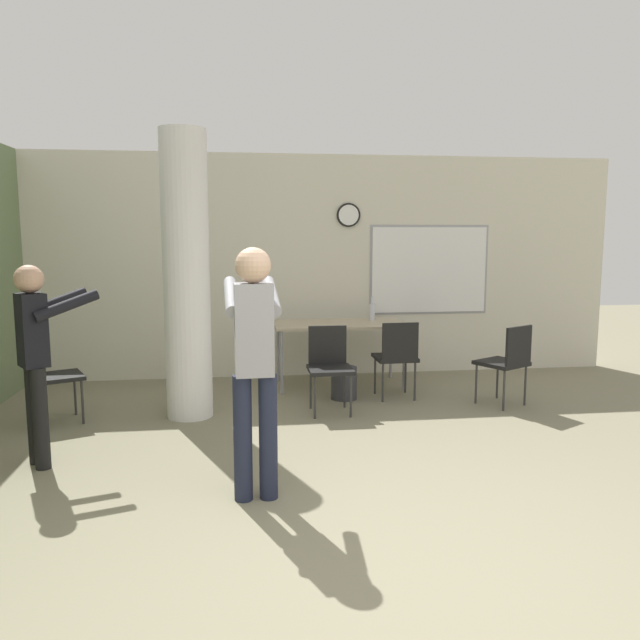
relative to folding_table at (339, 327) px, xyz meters
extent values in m
plane|color=gray|center=(-0.30, -4.38, -0.71)|extent=(24.00, 24.00, 0.00)
cube|color=beige|center=(-0.30, 0.68, 0.69)|extent=(8.00, 0.12, 2.80)
cylinder|color=black|center=(0.21, 0.61, 1.34)|extent=(0.30, 0.03, 0.30)
cylinder|color=white|center=(0.21, 0.59, 1.34)|extent=(0.25, 0.01, 0.25)
cube|color=#99999E|center=(1.28, 0.62, 0.64)|extent=(1.57, 0.01, 1.16)
cube|color=white|center=(1.28, 0.61, 0.64)|extent=(1.51, 0.02, 1.10)
cylinder|color=white|center=(-1.68, -1.07, 0.69)|extent=(0.45, 0.45, 2.80)
cube|color=tan|center=(0.00, 0.00, 0.04)|extent=(1.55, 0.77, 0.03)
cylinder|color=gray|center=(-0.71, -0.33, -0.35)|extent=(0.04, 0.04, 0.73)
cylinder|color=gray|center=(0.71, -0.33, -0.35)|extent=(0.04, 0.04, 0.73)
cylinder|color=gray|center=(-0.71, 0.33, -0.35)|extent=(0.04, 0.04, 0.73)
cylinder|color=gray|center=(0.71, 0.33, -0.35)|extent=(0.04, 0.04, 0.73)
cylinder|color=silver|center=(0.42, 0.15, 0.15)|extent=(0.07, 0.07, 0.21)
cylinder|color=silver|center=(0.42, 0.15, 0.30)|extent=(0.03, 0.03, 0.09)
cylinder|color=#38383D|center=(-0.05, -0.62, -0.53)|extent=(0.29, 0.29, 0.36)
cube|color=black|center=(-0.28, -1.14, -0.26)|extent=(0.44, 0.44, 0.04)
cube|color=black|center=(-0.28, -0.94, -0.04)|extent=(0.40, 0.03, 0.40)
cylinder|color=#333333|center=(-0.46, -1.32, -0.50)|extent=(0.02, 0.02, 0.43)
cylinder|color=#333333|center=(-0.10, -1.32, -0.50)|extent=(0.02, 0.02, 0.43)
cylinder|color=#333333|center=(-0.46, -0.96, -0.50)|extent=(0.02, 0.02, 0.43)
cylinder|color=#333333|center=(-0.10, -0.96, -0.50)|extent=(0.02, 0.02, 0.43)
cube|color=black|center=(1.58, -1.06, -0.26)|extent=(0.60, 0.60, 0.04)
cube|color=black|center=(1.68, -1.23, -0.04)|extent=(0.36, 0.22, 0.40)
cylinder|color=#333333|center=(1.65, -0.81, -0.50)|extent=(0.02, 0.02, 0.43)
cylinder|color=#333333|center=(1.33, -0.99, -0.50)|extent=(0.02, 0.02, 0.43)
cylinder|color=#333333|center=(1.82, -1.13, -0.50)|extent=(0.02, 0.02, 0.43)
cylinder|color=#333333|center=(1.51, -1.30, -0.50)|extent=(0.02, 0.02, 0.43)
cube|color=black|center=(0.53, -0.62, -0.26)|extent=(0.45, 0.45, 0.04)
cube|color=black|center=(0.53, -0.83, -0.04)|extent=(0.40, 0.04, 0.40)
cylinder|color=#333333|center=(0.70, -0.44, -0.50)|extent=(0.02, 0.02, 0.43)
cylinder|color=#333333|center=(0.34, -0.44, -0.50)|extent=(0.02, 0.02, 0.43)
cylinder|color=#333333|center=(0.71, -0.80, -0.50)|extent=(0.02, 0.02, 0.43)
cylinder|color=#333333|center=(0.35, -0.80, -0.50)|extent=(0.02, 0.02, 0.43)
cube|color=black|center=(-2.92, -1.12, -0.26)|extent=(0.58, 0.58, 0.04)
cube|color=black|center=(-3.11, -1.20, -0.04)|extent=(0.19, 0.37, 0.40)
cylinder|color=#333333|center=(-2.68, -1.21, -0.50)|extent=(0.02, 0.02, 0.43)
cylinder|color=#333333|center=(-2.83, -0.88, -0.50)|extent=(0.02, 0.02, 0.43)
cylinder|color=#333333|center=(-3.01, -1.35, -0.50)|extent=(0.02, 0.02, 0.43)
cylinder|color=#333333|center=(-3.16, -1.03, -0.50)|extent=(0.02, 0.02, 0.43)
cylinder|color=black|center=(-2.71, -2.36, -0.31)|extent=(0.12, 0.12, 0.80)
cylinder|color=black|center=(-2.80, -2.23, -0.31)|extent=(0.12, 0.12, 0.80)
cube|color=black|center=(-2.75, -2.30, 0.37)|extent=(0.28, 0.29, 0.57)
sphere|color=tan|center=(-2.75, -2.30, 0.76)|extent=(0.22, 0.22, 0.22)
cylinder|color=black|center=(-2.49, -2.28, 0.55)|extent=(0.47, 0.34, 0.23)
cylinder|color=black|center=(-2.63, -2.07, 0.55)|extent=(0.47, 0.34, 0.23)
cylinder|color=#1E2338|center=(-1.00, -3.14, -0.28)|extent=(0.13, 0.13, 0.87)
cylinder|color=#1E2338|center=(-1.17, -3.14, -0.28)|extent=(0.13, 0.13, 0.87)
cube|color=#99999E|center=(-1.08, -3.14, 0.47)|extent=(0.26, 0.21, 0.62)
sphere|color=#D8AD8C|center=(-1.08, -3.14, 0.89)|extent=(0.24, 0.24, 0.24)
cylinder|color=#99999E|center=(-0.95, -2.89, 0.67)|extent=(0.11, 0.55, 0.25)
cylinder|color=#99999E|center=(-1.23, -2.90, 0.67)|extent=(0.11, 0.55, 0.25)
cube|color=white|center=(-1.24, -2.65, 0.67)|extent=(0.04, 0.13, 0.04)
camera|label=1|loc=(-1.18, -7.25, 1.09)|focal=35.00mm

